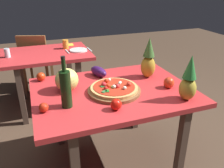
# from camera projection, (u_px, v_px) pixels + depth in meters

# --- Properties ---
(ground_plane) EXTENTS (10.00, 10.00, 0.00)m
(ground_plane) POSITION_uv_depth(u_px,v_px,m) (113.00, 160.00, 2.19)
(ground_plane) COLOR #4C3828
(display_table) EXTENTS (1.28, 0.94, 0.74)m
(display_table) POSITION_uv_depth(u_px,v_px,m) (113.00, 99.00, 1.92)
(display_table) COLOR brown
(display_table) RESTS_ON ground_plane
(background_table) EXTENTS (1.08, 0.76, 0.74)m
(background_table) POSITION_uv_depth(u_px,v_px,m) (46.00, 61.00, 2.87)
(background_table) COLOR brown
(background_table) RESTS_ON ground_plane
(dining_chair) EXTENTS (0.50, 0.50, 0.85)m
(dining_chair) POSITION_uv_depth(u_px,v_px,m) (36.00, 59.00, 3.42)
(dining_chair) COLOR brown
(dining_chair) RESTS_ON ground_plane
(pizza_board) EXTENTS (0.42, 0.42, 0.02)m
(pizza_board) POSITION_uv_depth(u_px,v_px,m) (114.00, 91.00, 1.84)
(pizza_board) COLOR brown
(pizza_board) RESTS_ON display_table
(pizza) EXTENTS (0.37, 0.37, 0.06)m
(pizza) POSITION_uv_depth(u_px,v_px,m) (114.00, 88.00, 1.83)
(pizza) COLOR tan
(pizza) RESTS_ON pizza_board
(wine_bottle) EXTENTS (0.08, 0.08, 0.37)m
(wine_bottle) POSITION_uv_depth(u_px,v_px,m) (66.00, 88.00, 1.58)
(wine_bottle) COLOR black
(wine_bottle) RESTS_ON display_table
(pineapple_left) EXTENTS (0.13, 0.13, 0.37)m
(pineapple_left) POSITION_uv_depth(u_px,v_px,m) (148.00, 60.00, 2.07)
(pineapple_left) COLOR #AF8826
(pineapple_left) RESTS_ON display_table
(pineapple_right) EXTENTS (0.13, 0.13, 0.34)m
(pineapple_right) POSITION_uv_depth(u_px,v_px,m) (189.00, 80.00, 1.67)
(pineapple_right) COLOR #AF9731
(pineapple_right) RESTS_ON display_table
(melon) EXTENTS (0.19, 0.19, 0.19)m
(melon) POSITION_uv_depth(u_px,v_px,m) (67.00, 80.00, 1.84)
(melon) COLOR #DAD469
(melon) RESTS_ON display_table
(bell_pepper) EXTENTS (0.09, 0.09, 0.10)m
(bell_pepper) POSITION_uv_depth(u_px,v_px,m) (169.00, 83.00, 1.90)
(bell_pepper) COLOR red
(bell_pepper) RESTS_ON display_table
(eggplant) EXTENTS (0.16, 0.22, 0.09)m
(eggplant) POSITION_uv_depth(u_px,v_px,m) (99.00, 72.00, 2.13)
(eggplant) COLOR #3C1654
(eggplant) RESTS_ON display_table
(tomato_near_board) EXTENTS (0.08, 0.08, 0.08)m
(tomato_near_board) POSITION_uv_depth(u_px,v_px,m) (41.00, 77.00, 2.04)
(tomato_near_board) COLOR red
(tomato_near_board) RESTS_ON display_table
(tomato_by_bottle) EXTENTS (0.08, 0.08, 0.08)m
(tomato_by_bottle) POSITION_uv_depth(u_px,v_px,m) (116.00, 104.00, 1.58)
(tomato_by_bottle) COLOR red
(tomato_by_bottle) RESTS_ON display_table
(tomato_at_corner) EXTENTS (0.07, 0.07, 0.07)m
(tomato_at_corner) POSITION_uv_depth(u_px,v_px,m) (44.00, 108.00, 1.56)
(tomato_at_corner) COLOR red
(tomato_at_corner) RESTS_ON display_table
(drinking_glass_juice) EXTENTS (0.07, 0.07, 0.11)m
(drinking_glass_juice) POSITION_uv_depth(u_px,v_px,m) (66.00, 44.00, 2.97)
(drinking_glass_juice) COLOR orange
(drinking_glass_juice) RESTS_ON background_table
(drinking_glass_water) EXTENTS (0.06, 0.06, 0.10)m
(drinking_glass_water) POSITION_uv_depth(u_px,v_px,m) (7.00, 53.00, 2.64)
(drinking_glass_water) COLOR silver
(drinking_glass_water) RESTS_ON background_table
(dinner_plate) EXTENTS (0.22, 0.22, 0.02)m
(dinner_plate) POSITION_uv_depth(u_px,v_px,m) (78.00, 50.00, 2.90)
(dinner_plate) COLOR white
(dinner_plate) RESTS_ON background_table
(fork_utensil) EXTENTS (0.03, 0.18, 0.01)m
(fork_utensil) POSITION_uv_depth(u_px,v_px,m) (67.00, 51.00, 2.86)
(fork_utensil) COLOR silver
(fork_utensil) RESTS_ON background_table
(knife_utensil) EXTENTS (0.03, 0.18, 0.01)m
(knife_utensil) POSITION_uv_depth(u_px,v_px,m) (89.00, 49.00, 2.95)
(knife_utensil) COLOR silver
(knife_utensil) RESTS_ON background_table
(napkin_folded) EXTENTS (0.14, 0.12, 0.01)m
(napkin_folded) POSITION_uv_depth(u_px,v_px,m) (68.00, 45.00, 3.15)
(napkin_folded) COLOR yellow
(napkin_folded) RESTS_ON background_table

